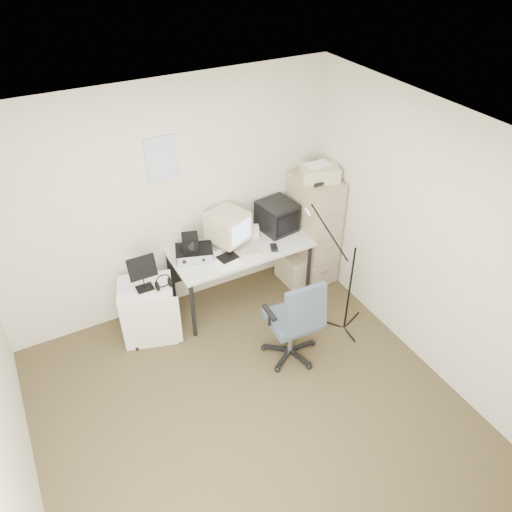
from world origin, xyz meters
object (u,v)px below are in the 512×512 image
desk (241,273)px  side_cart (148,310)px  filing_cabinet (313,228)px  office_chair (291,318)px

desk → side_cart: 1.10m
filing_cabinet → side_cart: filing_cabinet is taller
office_chair → desk: bearing=95.9°
filing_cabinet → office_chair: (-0.91, -1.03, -0.16)m
side_cart → desk: bearing=20.1°
filing_cabinet → desk: 0.99m
filing_cabinet → office_chair: 1.38m
desk → side_cart: desk is taller
desk → side_cart: (-1.09, -0.06, -0.04)m
office_chair → filing_cabinet: bearing=52.1°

